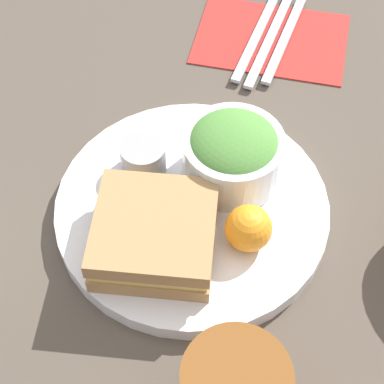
{
  "coord_description": "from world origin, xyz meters",
  "views": [
    {
      "loc": [
        0.37,
        0.08,
        0.56
      ],
      "look_at": [
        0.0,
        0.0,
        0.04
      ],
      "focal_mm": 60.0,
      "sensor_mm": 36.0,
      "label": 1
    }
  ],
  "objects": [
    {
      "name": "napkin",
      "position": [
        -0.3,
        0.04,
        0.0
      ],
      "size": [
        0.14,
        0.2,
        0.0
      ],
      "primitive_type": "cube",
      "color": "#B22823",
      "rests_on": "ground_plane"
    },
    {
      "name": "plate",
      "position": [
        0.0,
        0.0,
        0.01
      ],
      "size": [
        0.29,
        0.29,
        0.02
      ],
      "primitive_type": "cylinder",
      "color": "silver",
      "rests_on": "ground_plane"
    },
    {
      "name": "knife",
      "position": [
        -0.3,
        0.04,
        0.01
      ],
      "size": [
        0.21,
        0.04,
        0.01
      ],
      "primitive_type": "cube",
      "rotation": [
        0.0,
        0.0,
        3.0
      ],
      "color": "#B2B2B7",
      "rests_on": "napkin"
    },
    {
      "name": "dressing_cup",
      "position": [
        -0.04,
        -0.06,
        0.04
      ],
      "size": [
        0.05,
        0.05,
        0.03
      ],
      "primitive_type": "cylinder",
      "color": "#99999E",
      "rests_on": "plate"
    },
    {
      "name": "spoon",
      "position": [
        -0.29,
        0.06,
        0.01
      ],
      "size": [
        0.18,
        0.04,
        0.01
      ],
      "primitive_type": "cube",
      "rotation": [
        0.0,
        0.0,
        3.0
      ],
      "color": "#B2B2B7",
      "rests_on": "napkin"
    },
    {
      "name": "orange_wedge",
      "position": [
        0.03,
        0.06,
        0.04
      ],
      "size": [
        0.05,
        0.05,
        0.05
      ],
      "primitive_type": "sphere",
      "color": "orange",
      "rests_on": "plate"
    },
    {
      "name": "fork",
      "position": [
        -0.3,
        0.02,
        0.01
      ],
      "size": [
        0.2,
        0.04,
        0.01
      ],
      "primitive_type": "cube",
      "rotation": [
        0.0,
        0.0,
        3.0
      ],
      "color": "#B2B2B7",
      "rests_on": "napkin"
    },
    {
      "name": "sandwich",
      "position": [
        0.06,
        -0.02,
        0.04
      ],
      "size": [
        0.13,
        0.13,
        0.05
      ],
      "color": "#A37A4C",
      "rests_on": "plate"
    },
    {
      "name": "ground_plane",
      "position": [
        0.0,
        0.0,
        0.0
      ],
      "size": [
        4.0,
        4.0,
        0.0
      ],
      "primitive_type": "plane",
      "color": "#4C4238"
    },
    {
      "name": "salad_bowl",
      "position": [
        -0.05,
        0.03,
        0.05
      ],
      "size": [
        0.11,
        0.11,
        0.07
      ],
      "color": "white",
      "rests_on": "plate"
    }
  ]
}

